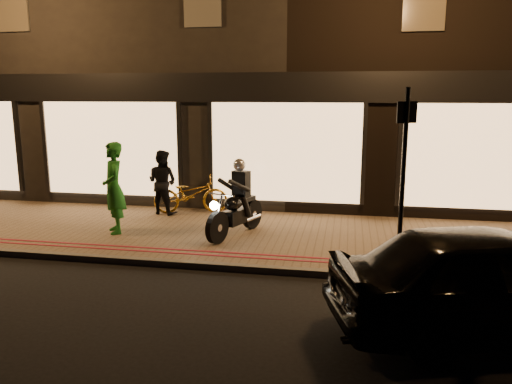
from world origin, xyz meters
TOP-DOWN VIEW (x-y plane):
  - ground at (0.00, 0.00)m, footprint 90.00×90.00m
  - sidewalk at (0.00, 2.00)m, footprint 50.00×4.00m
  - kerb_stone at (0.00, 0.05)m, footprint 50.00×0.14m
  - red_kerb_lines at (0.00, 0.55)m, footprint 50.00×0.26m
  - building_row at (-0.00, 8.99)m, footprint 48.00×10.11m
  - motorcycle at (-0.73, 1.83)m, footprint 0.88×1.86m
  - sign_post at (2.41, 0.54)m, footprint 0.33×0.17m
  - bicycle_gold at (-2.26, 3.50)m, footprint 1.89×1.10m
  - person_green at (-3.29, 1.55)m, footprint 0.77×0.84m
  - person_dark at (-2.91, 3.33)m, footprint 0.87×0.75m
  - parked_car at (3.39, -1.52)m, footprint 4.50×2.83m

SIDE VIEW (x-z plane):
  - ground at x=0.00m, z-range 0.00..0.00m
  - sidewalk at x=0.00m, z-range 0.00..0.12m
  - kerb_stone at x=0.00m, z-range 0.00..0.12m
  - red_kerb_lines at x=0.00m, z-range 0.12..0.13m
  - bicycle_gold at x=-2.26m, z-range 0.12..1.06m
  - parked_car at x=3.39m, z-range 0.00..1.43m
  - motorcycle at x=-0.73m, z-range -0.06..1.53m
  - person_dark at x=-2.91m, z-range 0.12..1.68m
  - person_green at x=-3.29m, z-range 0.12..2.04m
  - sign_post at x=2.41m, z-range 0.30..3.30m
  - building_row at x=0.00m, z-range 0.00..8.50m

